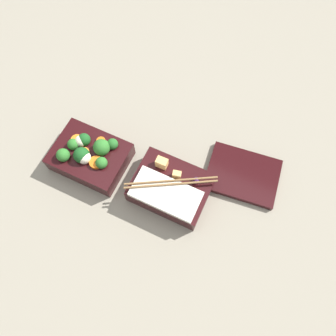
{
  "coord_description": "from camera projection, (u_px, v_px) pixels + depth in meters",
  "views": [
    {
      "loc": [
        0.22,
        -0.24,
        0.78
      ],
      "look_at": [
        0.09,
        0.04,
        0.05
      ],
      "focal_mm": 35.0,
      "sensor_mm": 36.0,
      "label": 1
    }
  ],
  "objects": [
    {
      "name": "bento_tray_vegetable",
      "position": [
        90.0,
        155.0,
        0.83
      ],
      "size": [
        0.18,
        0.14,
        0.08
      ],
      "color": "black",
      "rests_on": "ground_plane"
    },
    {
      "name": "bento_lid",
      "position": [
        243.0,
        175.0,
        0.84
      ],
      "size": [
        0.19,
        0.16,
        0.02
      ],
      "primitive_type": "cube",
      "rotation": [
        0.0,
        0.0,
        0.12
      ],
      "color": "black",
      "rests_on": "ground_plane"
    },
    {
      "name": "bento_tray_rice",
      "position": [
        171.0,
        188.0,
        0.8
      ],
      "size": [
        0.2,
        0.14,
        0.08
      ],
      "color": "black",
      "rests_on": "ground_plane"
    },
    {
      "name": "ground_plane",
      "position": [
        130.0,
        175.0,
        0.85
      ],
      "size": [
        3.0,
        3.0,
        0.0
      ],
      "primitive_type": "plane",
      "color": "gray"
    }
  ]
}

